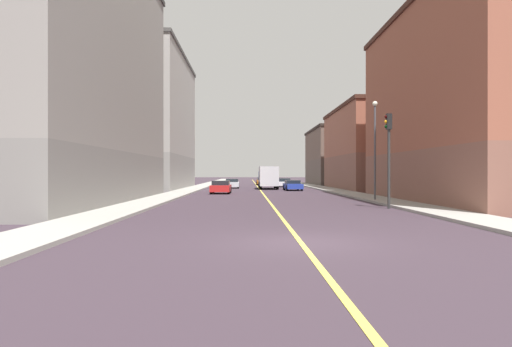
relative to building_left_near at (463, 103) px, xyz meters
name	(u,v)px	position (x,y,z in m)	size (l,w,h in m)	color
ground_plane	(300,242)	(-13.50, -18.61, -6.94)	(400.00, 400.00, 0.00)	#372B35
sidewalk_left	(320,187)	(-5.28, 30.39, -6.86)	(2.54, 168.00, 0.15)	#9E9B93
sidewalk_right	(197,188)	(-21.72, 30.39, -6.86)	(2.54, 168.00, 0.15)	#9E9B93
lane_center_stripe	(259,188)	(-13.50, 30.39, -6.93)	(0.16, 154.00, 0.01)	#E5D14C
building_left_near	(463,103)	(0.00, 0.00, 0.00)	(8.33, 22.50, 13.85)	brown
building_left_mid	(370,149)	(0.00, 24.78, -1.92)	(8.33, 19.91, 10.02)	brown
building_left_far	(336,157)	(0.00, 47.06, -2.19)	(8.33, 18.93, 9.47)	brown
building_right_corner	(69,67)	(-27.01, -0.73, 2.18)	(8.33, 26.20, 18.22)	slate
building_right_midblock	(153,122)	(-27.01, 27.50, 1.54)	(8.33, 23.51, 16.92)	gray
traffic_light_left_near	(389,147)	(-6.97, -5.72, -3.38)	(0.40, 0.32, 5.44)	#2D2D2D
street_lamp_left_near	(375,140)	(-5.95, 0.86, -2.52)	(0.36, 0.36, 7.02)	#4C4C51
car_silver	(232,184)	(-17.07, 30.26, -6.32)	(1.95, 4.20, 1.23)	silver
car_white	(284,183)	(-9.62, 35.83, -6.32)	(2.08, 4.64, 1.25)	white
car_blue	(293,185)	(-9.75, 22.17, -6.34)	(2.03, 4.57, 1.19)	#23389E
car_orange	(262,181)	(-12.56, 45.96, -6.32)	(1.93, 4.15, 1.24)	orange
car_red	(221,187)	(-17.64, 13.84, -6.30)	(2.00, 4.00, 1.27)	red
box_truck	(268,177)	(-12.40, 26.89, -5.42)	(2.35, 7.90, 2.81)	navy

